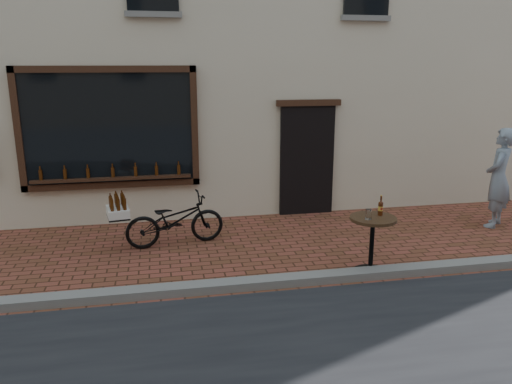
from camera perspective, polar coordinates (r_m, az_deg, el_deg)
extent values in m
plane|color=brown|center=(6.84, -1.43, -11.65)|extent=(90.00, 90.00, 0.00)
cube|color=slate|center=(6.99, -1.71, -10.49)|extent=(90.00, 0.25, 0.12)
cube|color=black|center=(9.61, -16.43, 6.99)|extent=(3.00, 0.06, 2.00)
cube|color=black|center=(9.52, -16.91, 13.30)|extent=(3.24, 0.10, 0.12)
cube|color=black|center=(9.78, -16.00, 0.81)|extent=(3.24, 0.10, 0.12)
cube|color=black|center=(9.86, -25.55, 6.34)|extent=(0.12, 0.10, 2.24)
cube|color=black|center=(9.58, -7.05, 7.44)|extent=(0.12, 0.10, 2.24)
cube|color=black|center=(9.70, -16.08, 1.49)|extent=(2.90, 0.16, 0.05)
cube|color=black|center=(10.13, 5.83, 3.57)|extent=(1.10, 0.10, 2.20)
cube|color=black|center=(9.95, 6.05, 10.11)|extent=(1.30, 0.10, 0.12)
cylinder|color=#3D1C07|center=(9.87, -23.37, 1.78)|extent=(0.06, 0.06, 0.19)
cylinder|color=#3D1C07|center=(9.79, -20.99, 1.92)|extent=(0.06, 0.06, 0.19)
cylinder|color=#3D1C07|center=(9.72, -18.57, 2.05)|extent=(0.06, 0.06, 0.19)
cylinder|color=#3D1C07|center=(9.68, -16.13, 2.18)|extent=(0.06, 0.06, 0.19)
cylinder|color=#3D1C07|center=(9.65, -13.66, 2.31)|extent=(0.06, 0.06, 0.19)
cylinder|color=#3D1C07|center=(9.64, -11.19, 2.43)|extent=(0.06, 0.06, 0.19)
cylinder|color=#3D1C07|center=(9.64, -8.71, 2.55)|extent=(0.06, 0.06, 0.19)
imported|color=black|center=(8.56, -9.23, -3.18)|extent=(1.74, 0.86, 0.88)
cube|color=black|center=(8.39, -15.47, -2.72)|extent=(0.41, 0.52, 0.03)
cube|color=silver|center=(8.37, -15.51, -2.18)|extent=(0.41, 0.54, 0.14)
cylinder|color=#3D1C07|center=(8.16, -14.78, -1.37)|extent=(0.05, 0.05, 0.18)
cylinder|color=#3D1C07|center=(8.16, -15.46, -1.43)|extent=(0.05, 0.05, 0.18)
cylinder|color=#3D1C07|center=(8.15, -16.14, -1.49)|extent=(0.05, 0.05, 0.18)
cylinder|color=#3D1C07|center=(8.28, -14.87, -1.16)|extent=(0.05, 0.05, 0.18)
cylinder|color=#3D1C07|center=(8.27, -15.54, -1.22)|extent=(0.05, 0.05, 0.18)
cylinder|color=#3D1C07|center=(8.26, -16.21, -1.28)|extent=(0.05, 0.05, 0.18)
cylinder|color=#3D1C07|center=(8.39, -14.96, -0.96)|extent=(0.05, 0.05, 0.18)
cylinder|color=#3D1C07|center=(8.38, -15.62, -1.02)|extent=(0.05, 0.05, 0.18)
cylinder|color=#3D1C07|center=(8.37, -16.29, -1.08)|extent=(0.05, 0.05, 0.18)
cylinder|color=#3D1C07|center=(8.50, -15.05, -0.76)|extent=(0.05, 0.05, 0.18)
cylinder|color=#3D1C07|center=(8.49, -15.70, -0.82)|extent=(0.05, 0.05, 0.18)
cylinder|color=black|center=(7.68, 12.89, -8.86)|extent=(0.49, 0.49, 0.03)
cylinder|color=black|center=(7.53, 13.07, -5.99)|extent=(0.07, 0.07, 0.79)
cylinder|color=black|center=(7.39, 13.25, -2.98)|extent=(0.67, 0.67, 0.04)
cylinder|color=gold|center=(7.47, 14.04, -1.82)|extent=(0.07, 0.07, 0.07)
cylinder|color=white|center=(7.25, 12.74, -2.50)|extent=(0.09, 0.09, 0.15)
imported|color=gray|center=(10.35, 25.98, 1.46)|extent=(0.81, 0.79, 1.87)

